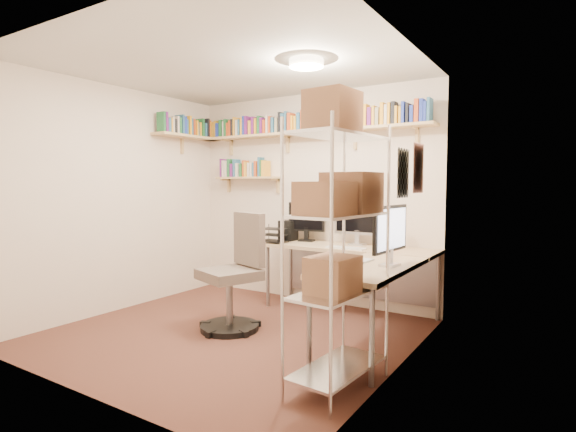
% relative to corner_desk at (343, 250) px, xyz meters
% --- Properties ---
extents(ground, '(3.20, 3.20, 0.00)m').
position_rel_corner_desk_xyz_m(ground, '(-0.70, -0.97, -0.73)').
color(ground, '#4A281F').
rests_on(ground, ground).
extents(room_shell, '(3.24, 3.04, 2.52)m').
position_rel_corner_desk_xyz_m(room_shell, '(-0.69, -0.97, 0.82)').
color(room_shell, '#F2DEC5').
rests_on(room_shell, ground).
extents(wall_shelves, '(3.12, 1.09, 0.80)m').
position_rel_corner_desk_xyz_m(wall_shelves, '(-1.10, 0.33, 1.30)').
color(wall_shelves, tan).
rests_on(wall_shelves, ground).
extents(corner_desk, '(1.97, 1.92, 1.28)m').
position_rel_corner_desk_xyz_m(corner_desk, '(0.00, 0.00, 0.00)').
color(corner_desk, '#D1B688').
rests_on(corner_desk, ground).
extents(office_chair, '(0.64, 0.65, 1.13)m').
position_rel_corner_desk_xyz_m(office_chair, '(-0.75, -0.83, -0.25)').
color(office_chair, black).
rests_on(office_chair, ground).
extents(wire_rack, '(0.46, 0.82, 2.02)m').
position_rel_corner_desk_xyz_m(wire_rack, '(0.66, -1.48, 0.53)').
color(wire_rack, silver).
rests_on(wire_rack, ground).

